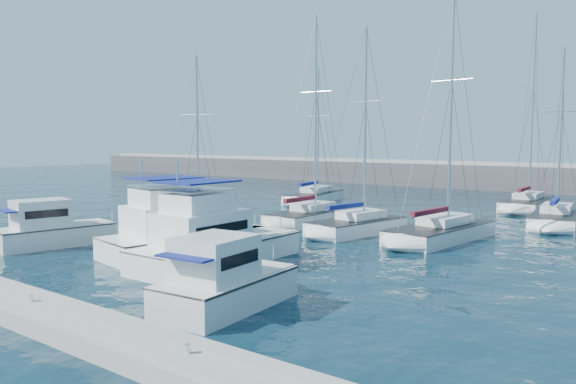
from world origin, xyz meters
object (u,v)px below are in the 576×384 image
Objects in this scene: sailboat_mid_a at (194,214)px; sailboat_mid_c at (357,226)px; motor_yacht_port_outer at (51,230)px; sailboat_back_c at (556,219)px; sailboat_back_a at (314,197)px; motor_yacht_stbd_outer at (223,284)px; sailboat_mid_b at (310,216)px; motor_yacht_port_inner at (179,234)px; sailboat_back_b at (527,203)px; sailboat_mid_d at (441,232)px; motor_yacht_stbd_inner at (212,243)px.

sailboat_mid_c is at bearing -7.53° from sailboat_mid_a.
motor_yacht_port_outer is 0.51× the size of sailboat_back_c.
sailboat_mid_c is 1.01× the size of sailboat_back_a.
sailboat_mid_b is (-9.68, 19.47, -0.40)m from motor_yacht_stbd_outer.
motor_yacht_port_inner is (7.86, 2.90, 0.19)m from motor_yacht_port_outer.
sailboat_back_c is at bearing 74.86° from motor_yacht_stbd_outer.
motor_yacht_stbd_outer is 18.24m from sailboat_mid_c.
sailboat_back_a is at bearing 123.26° from sailboat_mid_b.
sailboat_back_b reaches higher than motor_yacht_port_outer.
motor_yacht_stbd_inner is at bearing -108.49° from sailboat_mid_d.
motor_yacht_port_inner reaches higher than motor_yacht_stbd_outer.
sailboat_mid_d is 1.15× the size of sailboat_back_a.
sailboat_mid_d is (5.48, 0.96, 0.00)m from sailboat_mid_c.
sailboat_mid_b is 1.19× the size of sailboat_back_c.
sailboat_mid_a is 0.98× the size of sailboat_back_c.
motor_yacht_stbd_outer is 0.43× the size of sailboat_back_a.
motor_yacht_port_outer is at bearing 165.50° from motor_yacht_stbd_outer.
motor_yacht_port_outer is at bearing -136.31° from sailboat_back_c.
motor_yacht_port_outer is 1.14× the size of motor_yacht_stbd_outer.
motor_yacht_port_outer is at bearing -119.03° from sailboat_back_b.
sailboat_mid_b reaches higher than sailboat_back_a.
motor_yacht_stbd_outer is 0.33× the size of sailboat_back_b.
sailboat_back_a is 0.78× the size of sailboat_back_b.
sailboat_mid_c is (13.10, 2.47, 0.02)m from sailboat_mid_a.
sailboat_mid_c is (-4.53, 17.66, -0.42)m from motor_yacht_stbd_outer.
sailboat_mid_c is (4.26, 11.95, -0.61)m from motor_yacht_port_inner.
motor_yacht_stbd_inner is at bearing -58.29° from sailboat_mid_a.
sailboat_back_c reaches higher than sailboat_mid_a.
motor_yacht_port_outer is 0.72× the size of motor_yacht_port_inner.
motor_yacht_stbd_inner is 26.77m from sailboat_back_c.
motor_yacht_stbd_outer is at bearing -107.04° from sailboat_back_c.
sailboat_back_c is (4.26, -8.90, -0.05)m from sailboat_back_b.
sailboat_mid_b is (-4.14, 14.46, -0.59)m from motor_yacht_stbd_inner.
sailboat_mid_a is 27.03m from sailboat_back_c.
motor_yacht_port_inner is 0.60× the size of sailboat_mid_b.
sailboat_mid_d is (17.60, 15.81, -0.42)m from motor_yacht_port_outer.
sailboat_back_a is at bearing 114.23° from motor_yacht_stbd_outer.
sailboat_mid_c is (12.12, 14.85, -0.42)m from motor_yacht_port_outer.
motor_yacht_port_inner is 27.76m from sailboat_back_a.
sailboat_back_a is at bearing 151.58° from sailboat_mid_d.
motor_yacht_port_inner is 34.12m from sailboat_back_b.
motor_yacht_port_outer is 0.48× the size of sailboat_mid_c.
sailboat_back_c is (15.00, 10.00, -0.03)m from sailboat_mid_b.
motor_yacht_stbd_outer is at bearing -94.13° from sailboat_back_b.
motor_yacht_port_outer and motor_yacht_stbd_outer have the same top height.
sailboat_mid_a is 0.94× the size of sailboat_back_a.
sailboat_mid_b reaches higher than sailboat_mid_a.
sailboat_back_c is at bearing 65.64° from motor_yacht_stbd_inner.
motor_yacht_stbd_outer is (5.54, -5.01, -0.19)m from motor_yacht_stbd_inner.
sailboat_back_b is (9.85, 32.66, -0.58)m from motor_yacht_port_inner.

